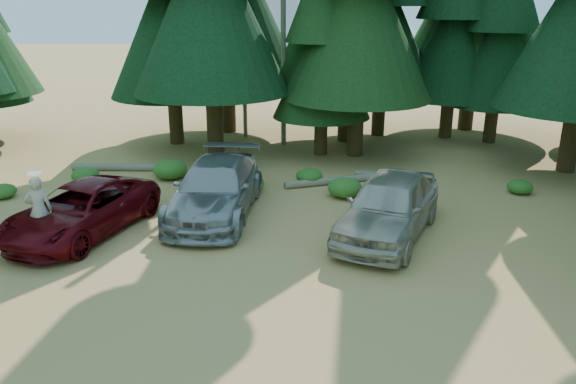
# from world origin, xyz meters

# --- Properties ---
(ground) EXTENTS (160.00, 160.00, 0.00)m
(ground) POSITION_xyz_m (0.00, 0.00, 0.00)
(ground) COLOR tan
(ground) RESTS_ON ground
(forest_belt_north) EXTENTS (36.00, 7.00, 22.00)m
(forest_belt_north) POSITION_xyz_m (0.00, 15.00, 0.00)
(forest_belt_north) COLOR black
(forest_belt_north) RESTS_ON ground
(snag_front) EXTENTS (0.24, 0.24, 12.00)m
(snag_front) POSITION_xyz_m (0.80, 14.50, 6.00)
(snag_front) COLOR gray
(snag_front) RESTS_ON ground
(snag_back) EXTENTS (0.20, 0.20, 10.00)m
(snag_back) POSITION_xyz_m (-1.20, 16.00, 5.00)
(snag_back) COLOR gray
(snag_back) RESTS_ON ground
(red_pickup) EXTENTS (4.11, 5.94, 1.51)m
(red_pickup) POSITION_xyz_m (-5.01, 3.40, 0.75)
(red_pickup) COLOR #5E080E
(red_pickup) RESTS_ON ground
(silver_minivan_center) EXTENTS (2.96, 6.24, 1.76)m
(silver_minivan_center) POSITION_xyz_m (-1.18, 5.11, 0.88)
(silver_minivan_center) COLOR #9D9FA5
(silver_minivan_center) RESTS_ON ground
(silver_minivan_right) EXTENTS (4.27, 5.94, 1.88)m
(silver_minivan_right) POSITION_xyz_m (4.23, 3.41, 0.94)
(silver_minivan_right) COLOR #B6B0A2
(silver_minivan_right) RESTS_ON ground
(frisbee_player) EXTENTS (0.81, 0.63, 2.07)m
(frisbee_player) POSITION_xyz_m (-5.74, 2.27, 1.18)
(frisbee_player) COLOR beige
(frisbee_player) RESTS_ON ground
(log_left) EXTENTS (4.22, 0.35, 0.30)m
(log_left) POSITION_xyz_m (-5.79, 9.99, 0.15)
(log_left) COLOR gray
(log_left) RESTS_ON ground
(log_mid) EXTENTS (2.90, 0.54, 0.24)m
(log_mid) POSITION_xyz_m (5.23, 9.27, 0.12)
(log_mid) COLOR gray
(log_mid) RESTS_ON ground
(log_right) EXTENTS (4.18, 1.64, 0.28)m
(log_right) POSITION_xyz_m (3.07, 8.41, 0.14)
(log_right) COLOR gray
(log_right) RESTS_ON ground
(shrub_far_left) EXTENTS (1.05, 1.05, 0.58)m
(shrub_far_left) POSITION_xyz_m (-6.77, 8.41, 0.29)
(shrub_far_left) COLOR #295B1B
(shrub_far_left) RESTS_ON ground
(shrub_left) EXTENTS (0.80, 0.80, 0.44)m
(shrub_left) POSITION_xyz_m (-3.85, 9.93, 0.22)
(shrub_left) COLOR #295B1B
(shrub_left) RESTS_ON ground
(shrub_center_left) EXTENTS (1.35, 1.35, 0.74)m
(shrub_center_left) POSITION_xyz_m (-3.58, 8.98, 0.37)
(shrub_center_left) COLOR #295B1B
(shrub_center_left) RESTS_ON ground
(shrub_center_right) EXTENTS (1.10, 1.10, 0.61)m
(shrub_center_right) POSITION_xyz_m (-0.28, 7.47, 0.30)
(shrub_center_right) COLOR #295B1B
(shrub_center_right) RESTS_ON ground
(shrub_right) EXTENTS (1.03, 1.03, 0.57)m
(shrub_right) POSITION_xyz_m (1.95, 8.47, 0.28)
(shrub_right) COLOR #295B1B
(shrub_right) RESTS_ON ground
(shrub_far_right) EXTENTS (1.25, 1.25, 0.69)m
(shrub_far_right) POSITION_xyz_m (3.21, 6.90, 0.34)
(shrub_far_right) COLOR #295B1B
(shrub_far_right) RESTS_ON ground
(shrub_edge_west) EXTENTS (0.92, 0.92, 0.51)m
(shrub_edge_west) POSITION_xyz_m (-9.07, 6.54, 0.25)
(shrub_edge_west) COLOR #295B1B
(shrub_edge_west) RESTS_ON ground
(shrub_edge_east) EXTENTS (0.92, 0.92, 0.50)m
(shrub_edge_east) POSITION_xyz_m (9.67, 7.39, 0.25)
(shrub_edge_east) COLOR #295B1B
(shrub_edge_east) RESTS_ON ground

